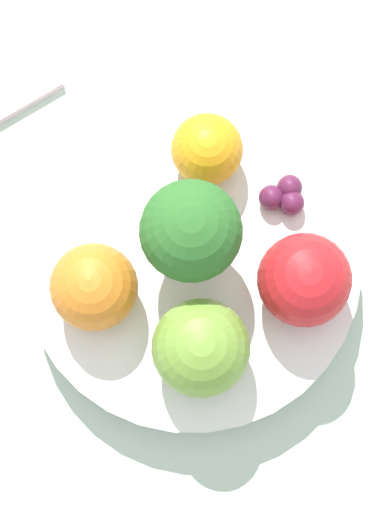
# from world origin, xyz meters

# --- Properties ---
(ground_plane) EXTENTS (6.00, 6.00, 0.00)m
(ground_plane) POSITION_xyz_m (0.00, 0.00, 0.00)
(ground_plane) COLOR gray
(table_surface) EXTENTS (1.20, 1.20, 0.02)m
(table_surface) POSITION_xyz_m (0.00, 0.00, 0.01)
(table_surface) COLOR #B2C6B2
(table_surface) RESTS_ON ground_plane
(bowl) EXTENTS (0.19, 0.19, 0.03)m
(bowl) POSITION_xyz_m (0.00, 0.00, 0.04)
(bowl) COLOR white
(bowl) RESTS_ON table_surface
(broccoli) EXTENTS (0.05, 0.05, 0.07)m
(broccoli) POSITION_xyz_m (0.00, -0.01, 0.09)
(broccoli) COLOR #8CB76B
(broccoli) RESTS_ON bowl
(apple_red) EXTENTS (0.05, 0.05, 0.05)m
(apple_red) POSITION_xyz_m (-0.06, 0.02, 0.08)
(apple_red) COLOR red
(apple_red) RESTS_ON bowl
(apple_green) EXTENTS (0.05, 0.05, 0.05)m
(apple_green) POSITION_xyz_m (-0.00, 0.05, 0.08)
(apple_green) COLOR olive
(apple_green) RESTS_ON bowl
(orange_front) EXTENTS (0.05, 0.05, 0.05)m
(orange_front) POSITION_xyz_m (0.05, 0.01, 0.07)
(orange_front) COLOR orange
(orange_front) RESTS_ON bowl
(orange_back) EXTENTS (0.04, 0.04, 0.04)m
(orange_back) POSITION_xyz_m (-0.01, -0.06, 0.07)
(orange_back) COLOR orange
(orange_back) RESTS_ON bowl
(grape_cluster) EXTENTS (0.03, 0.02, 0.01)m
(grape_cluster) POSITION_xyz_m (-0.06, -0.03, 0.06)
(grape_cluster) COLOR #5B1E42
(grape_cluster) RESTS_ON bowl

